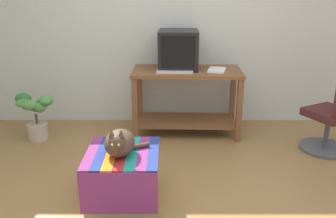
# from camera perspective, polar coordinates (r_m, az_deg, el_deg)

# --- Properties ---
(ground_plane) EXTENTS (14.00, 14.00, 0.00)m
(ground_plane) POSITION_cam_1_polar(r_m,az_deg,el_deg) (2.91, 1.21, -15.88)
(ground_plane) COLOR olive
(back_wall) EXTENTS (8.00, 0.10, 2.60)m
(back_wall) POSITION_cam_1_polar(r_m,az_deg,el_deg) (4.45, 0.91, 14.30)
(back_wall) COLOR silver
(back_wall) RESTS_ON ground_plane
(desk) EXTENTS (1.25, 0.64, 0.76)m
(desk) POSITION_cam_1_polar(r_m,az_deg,el_deg) (4.16, 3.24, 2.92)
(desk) COLOR brown
(desk) RESTS_ON ground_plane
(tv_monitor) EXTENTS (0.46, 0.46, 0.43)m
(tv_monitor) POSITION_cam_1_polar(r_m,az_deg,el_deg) (4.12, 1.89, 9.38)
(tv_monitor) COLOR black
(tv_monitor) RESTS_ON desk
(keyboard) EXTENTS (0.40, 0.16, 0.02)m
(keyboard) POSITION_cam_1_polar(r_m,az_deg,el_deg) (3.96, 1.33, 6.03)
(keyboard) COLOR beige
(keyboard) RESTS_ON desk
(book) EXTENTS (0.24, 0.29, 0.02)m
(book) POSITION_cam_1_polar(r_m,az_deg,el_deg) (4.07, 8.04, 6.19)
(book) COLOR white
(book) RESTS_ON desk
(ottoman_with_blanket) EXTENTS (0.57, 0.62, 0.43)m
(ottoman_with_blanket) POSITION_cam_1_polar(r_m,az_deg,el_deg) (2.94, -6.91, -10.64)
(ottoman_with_blanket) COLOR tan
(ottoman_with_blanket) RESTS_ON ground_plane
(cat) EXTENTS (0.34, 0.35, 0.25)m
(cat) POSITION_cam_1_polar(r_m,az_deg,el_deg) (2.76, -7.51, -5.32)
(cat) COLOR #473323
(cat) RESTS_ON ottoman_with_blanket
(potted_plant) EXTENTS (0.46, 0.33, 0.54)m
(potted_plant) POSITION_cam_1_polar(r_m,az_deg,el_deg) (4.29, -20.12, -0.73)
(potted_plant) COLOR #B7A893
(potted_plant) RESTS_ON ground_plane
(office_chair) EXTENTS (0.57, 0.57, 0.89)m
(office_chair) POSITION_cam_1_polar(r_m,az_deg,el_deg) (4.06, 25.20, -1.26)
(office_chair) COLOR #4C4C51
(office_chair) RESTS_ON ground_plane
(pen) EXTENTS (0.10, 0.11, 0.01)m
(pen) POSITION_cam_1_polar(r_m,az_deg,el_deg) (4.12, 7.93, 6.25)
(pen) COLOR black
(pen) RESTS_ON desk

